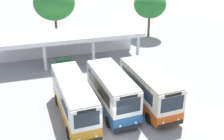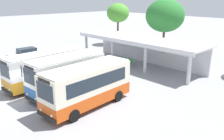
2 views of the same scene
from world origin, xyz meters
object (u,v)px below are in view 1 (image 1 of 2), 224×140
(city_bus_middle_cream, at_px, (149,88))
(waiting_chair_second_from_end, at_px, (63,61))
(city_bus_nearest_orange, at_px, (74,98))
(city_bus_second_in_row, at_px, (112,91))
(waiting_chair_middle_seat, at_px, (69,60))
(waiting_chair_end_by_column, at_px, (58,61))

(city_bus_middle_cream, height_order, waiting_chair_second_from_end, city_bus_middle_cream)
(city_bus_nearest_orange, height_order, city_bus_second_in_row, city_bus_second_in_row)
(city_bus_second_in_row, bearing_deg, waiting_chair_second_from_end, 104.10)
(city_bus_second_in_row, bearing_deg, city_bus_middle_cream, -4.26)
(city_bus_nearest_orange, bearing_deg, city_bus_second_in_row, 2.57)
(city_bus_nearest_orange, height_order, waiting_chair_middle_seat, city_bus_nearest_orange)
(city_bus_second_in_row, relative_size, waiting_chair_middle_seat, 8.18)
(city_bus_second_in_row, relative_size, waiting_chair_end_by_column, 8.18)
(city_bus_middle_cream, bearing_deg, city_bus_nearest_orange, 179.15)
(city_bus_middle_cream, bearing_deg, waiting_chair_second_from_end, 118.30)
(city_bus_second_in_row, xyz_separation_m, waiting_chair_end_by_column, (-3.25, 10.56, -1.33))
(city_bus_middle_cream, distance_m, waiting_chair_middle_seat, 12.05)
(city_bus_nearest_orange, xyz_separation_m, waiting_chair_second_from_end, (0.51, 10.70, -1.27))
(city_bus_middle_cream, bearing_deg, waiting_chair_middle_seat, 115.78)
(city_bus_nearest_orange, xyz_separation_m, city_bus_second_in_row, (3.16, 0.14, 0.07))
(city_bus_second_in_row, relative_size, city_bus_middle_cream, 0.93)
(city_bus_nearest_orange, relative_size, waiting_chair_middle_seat, 9.48)
(waiting_chair_middle_seat, bearing_deg, waiting_chair_second_from_end, 179.74)
(waiting_chair_middle_seat, bearing_deg, city_bus_middle_cream, -64.22)
(city_bus_second_in_row, height_order, waiting_chair_end_by_column, city_bus_second_in_row)
(city_bus_middle_cream, distance_m, waiting_chair_second_from_end, 12.32)
(city_bus_second_in_row, relative_size, waiting_chair_second_from_end, 8.18)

